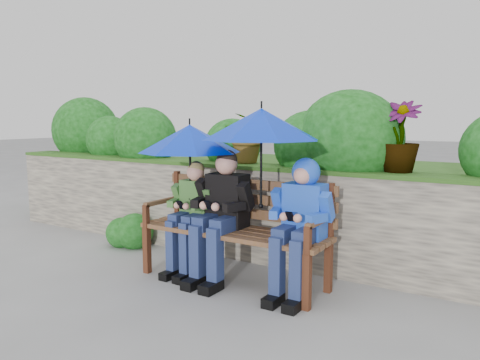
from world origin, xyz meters
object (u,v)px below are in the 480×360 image
Objects in this scene: park_bench at (237,223)px; umbrella_left at (190,139)px; boy_left at (191,210)px; boy_right at (300,215)px; umbrella_right at (261,124)px; boy_middle at (221,209)px.

park_bench is 0.93m from umbrella_left.
park_bench is at bearing 9.79° from boy_left.
boy_right is 1.15× the size of umbrella_right.
umbrella_left reaches higher than boy_left.
umbrella_right is at bearing -18.78° from park_bench.
boy_left is at bearing -179.77° from boy_right.
umbrella_right reaches higher than boy_left.
umbrella_right reaches higher than park_bench.
boy_right is at bearing 1.27° from boy_middle.
boy_left is 0.90× the size of boy_middle.
boy_right reaches higher than boy_left.
boy_left is at bearing 178.24° from umbrella_right.
boy_left is 0.93× the size of boy_right.
park_bench is at bearing 173.46° from boy_right.
park_bench is at bearing 161.22° from umbrella_right.
park_bench is 0.20m from boy_middle.
umbrella_left is at bearing -173.65° from park_bench.
boy_middle is at bearing -140.42° from park_bench.
umbrella_left reaches higher than boy_right.
boy_left is at bearing -170.21° from park_bench.
umbrella_right is (0.82, -0.05, 0.14)m from umbrella_left.
umbrella_right is (0.43, -0.01, 0.79)m from boy_middle.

